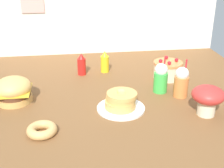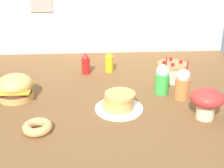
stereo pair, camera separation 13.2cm
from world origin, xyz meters
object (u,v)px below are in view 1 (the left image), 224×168
(burger, at_px, (13,90))
(donut_pink_glaze, at_px, (42,130))
(layer_cake, at_px, (168,70))
(mustard_bottle, at_px, (105,62))
(ketchup_bottle, at_px, (82,65))
(cream_soda_cup, at_px, (161,78))
(mushroom_stool, at_px, (208,97))
(orange_float_cup, at_px, (181,82))
(pancake_stack, at_px, (121,102))

(burger, height_order, donut_pink_glaze, burger)
(layer_cake, bearing_deg, mustard_bottle, 156.82)
(ketchup_bottle, xyz_separation_m, cream_soda_cup, (0.53, -0.40, 0.02))
(mushroom_stool, bearing_deg, orange_float_cup, 104.18)
(orange_float_cup, height_order, donut_pink_glaze, orange_float_cup)
(burger, height_order, cream_soda_cup, cream_soda_cup)
(mustard_bottle, relative_size, mushroom_stool, 0.91)
(layer_cake, bearing_deg, burger, -167.45)
(ketchup_bottle, bearing_deg, mushroom_stool, -46.53)
(orange_float_cup, bearing_deg, layer_cake, 88.80)
(burger, relative_size, cream_soda_cup, 0.88)
(layer_cake, bearing_deg, cream_soda_cup, -118.09)
(layer_cake, xyz_separation_m, donut_pink_glaze, (-0.90, -0.66, -0.04))
(orange_float_cup, bearing_deg, pancake_stack, -163.24)
(mustard_bottle, bearing_deg, orange_float_cup, -48.58)
(burger, xyz_separation_m, mustard_bottle, (0.64, 0.44, 0.00))
(pancake_stack, relative_size, cream_soda_cup, 1.13)
(mustard_bottle, relative_size, donut_pink_glaze, 1.08)
(mustard_bottle, relative_size, cream_soda_cup, 0.67)
(layer_cake, xyz_separation_m, ketchup_bottle, (-0.65, 0.17, 0.01))
(pancake_stack, relative_size, layer_cake, 1.36)
(mustard_bottle, xyz_separation_m, mushroom_stool, (0.52, -0.78, 0.03))
(mustard_bottle, height_order, cream_soda_cup, cream_soda_cup)
(pancake_stack, bearing_deg, orange_float_cup, 16.76)
(ketchup_bottle, bearing_deg, cream_soda_cup, -37.06)
(pancake_stack, distance_m, mustard_bottle, 0.65)
(layer_cake, relative_size, donut_pink_glaze, 1.34)
(pancake_stack, bearing_deg, ketchup_bottle, 109.12)
(ketchup_bottle, xyz_separation_m, donut_pink_glaze, (-0.25, -0.83, -0.06))
(layer_cake, distance_m, ketchup_bottle, 0.67)
(cream_soda_cup, relative_size, donut_pink_glaze, 1.61)
(mustard_bottle, bearing_deg, mushroom_stool, -56.20)
(pancake_stack, distance_m, layer_cake, 0.62)
(ketchup_bottle, relative_size, mushroom_stool, 0.91)
(burger, bearing_deg, donut_pink_glaze, -63.77)
(burger, bearing_deg, pancake_stack, -16.70)
(ketchup_bottle, distance_m, mushroom_stool, 1.03)
(burger, relative_size, mushroom_stool, 1.21)
(burger, relative_size, mustard_bottle, 1.33)
(burger, distance_m, orange_float_cup, 1.10)
(burger, distance_m, mustard_bottle, 0.78)
(burger, xyz_separation_m, donut_pink_glaze, (0.21, -0.42, -0.05))
(ketchup_bottle, bearing_deg, layer_cake, -14.39)
(layer_cake, relative_size, ketchup_bottle, 1.25)
(orange_float_cup, height_order, mushroom_stool, orange_float_cup)
(donut_pink_glaze, bearing_deg, burger, 116.23)
(burger, xyz_separation_m, mushroom_stool, (1.17, -0.33, 0.03))
(burger, xyz_separation_m, layer_cake, (1.11, 0.25, -0.01))
(burger, height_order, ketchup_bottle, ketchup_bottle)
(cream_soda_cup, bearing_deg, mustard_bottle, 128.32)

